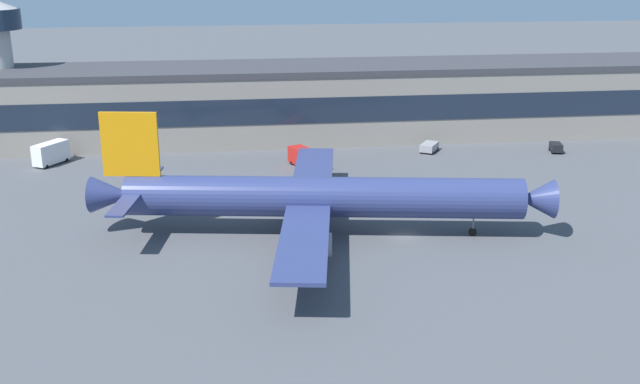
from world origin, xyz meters
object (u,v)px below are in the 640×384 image
object	(u,v)px
airliner	(317,197)
baggage_tug	(556,147)
pushback_tractor	(429,147)
fuel_truck	(306,158)
catering_truck	(50,153)

from	to	relation	value
airliner	baggage_tug	xyz separation A→B (m)	(52.29, 38.35, -4.47)
airliner	baggage_tug	distance (m)	65.00
pushback_tractor	baggage_tug	bearing A→B (deg)	-8.05
baggage_tug	pushback_tractor	distance (m)	25.06
fuel_truck	airliner	bearing A→B (deg)	-93.61
fuel_truck	baggage_tug	world-z (taller)	fuel_truck
baggage_tug	airliner	bearing A→B (deg)	-143.74
baggage_tug	catering_truck	distance (m)	97.35
airliner	fuel_truck	xyz separation A→B (m)	(2.13, 33.80, -3.67)
catering_truck	baggage_tug	bearing A→B (deg)	-2.05
airliner	fuel_truck	distance (m)	34.07
fuel_truck	pushback_tractor	distance (m)	26.61
airliner	pushback_tractor	distance (m)	50.28
baggage_tug	pushback_tractor	bearing A→B (deg)	171.95
airliner	catering_truck	bearing A→B (deg)	137.08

